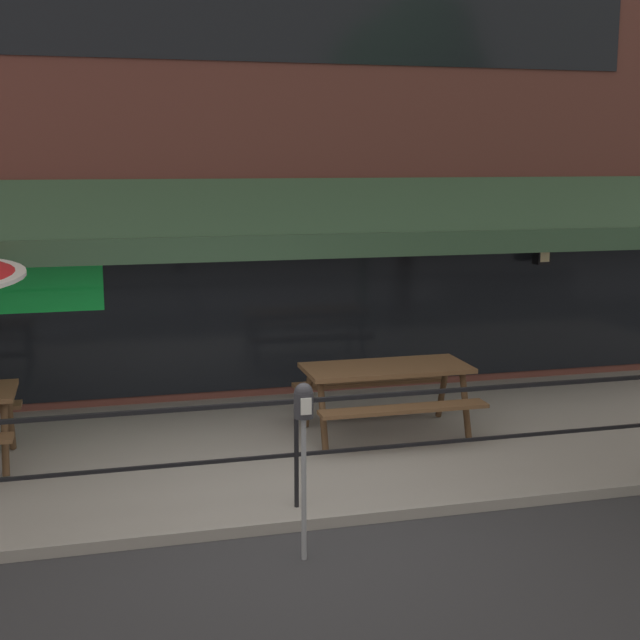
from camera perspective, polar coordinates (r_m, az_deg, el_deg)
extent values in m
plane|color=#2D2D30|center=(7.69, -0.98, -13.37)|extent=(120.00, 120.00, 0.00)
cube|color=gray|center=(9.50, -3.87, -8.36)|extent=(15.00, 4.00, 0.10)
cube|color=brown|center=(11.22, -6.29, 11.95)|extent=(15.00, 0.50, 6.84)
cube|color=black|center=(11.10, -5.88, 1.25)|extent=(12.00, 0.02, 2.30)
cube|color=#19D84C|center=(10.93, -17.64, 2.27)|extent=(1.50, 0.02, 0.70)
cube|color=#335138|center=(10.45, -5.54, 7.04)|extent=(13.80, 0.92, 0.70)
cube|color=#335138|center=(9.97, -5.03, 4.59)|extent=(13.80, 0.08, 0.28)
cube|color=black|center=(12.21, 13.72, 5.06)|extent=(0.04, 0.28, 0.04)
cube|color=black|center=(12.11, 14.00, 4.14)|extent=(0.18, 0.18, 0.28)
cube|color=beige|center=(12.11, 14.00, 4.14)|extent=(0.13, 0.19, 0.20)
cylinder|color=black|center=(7.76, -1.52, -8.61)|extent=(0.04, 0.04, 0.95)
cube|color=black|center=(7.61, -1.54, -5.23)|extent=(13.80, 0.04, 0.04)
cube|color=black|center=(7.76, -1.52, -8.61)|extent=(13.80, 0.03, 0.03)
cylinder|color=#48311E|center=(9.07, -19.52, -7.08)|extent=(0.07, 0.30, 0.73)
cylinder|color=#48311E|center=(9.68, -19.22, -5.97)|extent=(0.07, 0.30, 0.73)
cube|color=brown|center=(9.73, 4.26, -3.08)|extent=(1.80, 0.80, 0.05)
cube|color=brown|center=(9.27, 5.40, -5.69)|extent=(1.80, 0.26, 0.04)
cube|color=brown|center=(10.33, 3.20, -3.98)|extent=(1.80, 0.26, 0.04)
cylinder|color=#48311E|center=(9.82, 9.28, -5.30)|extent=(0.07, 0.30, 0.73)
cylinder|color=#48311E|center=(10.38, 7.86, -4.39)|extent=(0.07, 0.30, 0.73)
cylinder|color=#48311E|center=(9.30, 0.18, -6.04)|extent=(0.07, 0.30, 0.73)
cylinder|color=#48311E|center=(9.89, -0.77, -5.03)|extent=(0.07, 0.30, 0.73)
cylinder|color=gray|center=(6.99, -1.04, -10.79)|extent=(0.04, 0.04, 1.15)
cylinder|color=#2D2D33|center=(6.77, -1.06, -5.45)|extent=(0.15, 0.15, 0.20)
sphere|color=#2D2D33|center=(6.74, -1.06, -4.64)|extent=(0.14, 0.14, 0.14)
cube|color=silver|center=(6.69, -0.90, -5.55)|extent=(0.08, 0.01, 0.13)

